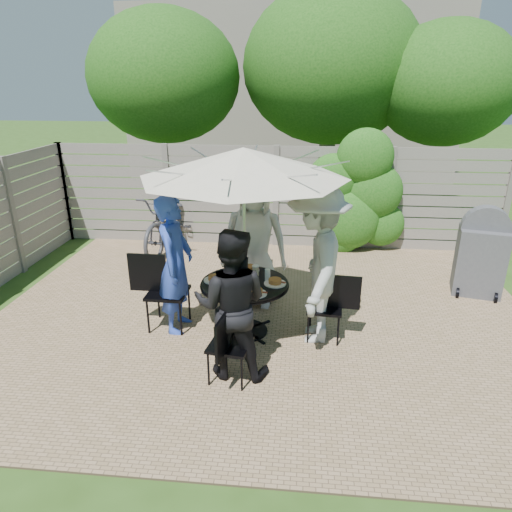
# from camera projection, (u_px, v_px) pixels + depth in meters

# --- Properties ---
(backyard_envelope) EXTENTS (60.00, 60.00, 5.00)m
(backyard_envelope) POSITION_uv_depth(u_px,v_px,m) (293.00, 91.00, 14.41)
(backyard_envelope) COLOR #2B4816
(backyard_envelope) RESTS_ON ground
(patio_table) EXTENTS (1.07, 1.07, 0.68)m
(patio_table) POSITION_uv_depth(u_px,v_px,m) (245.00, 298.00, 5.44)
(patio_table) COLOR black
(patio_table) RESTS_ON ground
(umbrella) EXTENTS (2.39, 2.39, 2.24)m
(umbrella) POSITION_uv_depth(u_px,v_px,m) (243.00, 163.00, 4.86)
(umbrella) COLOR silver
(umbrella) RESTS_ON ground
(chair_back) EXTENTS (0.50, 0.73, 0.99)m
(chair_back) POSITION_uv_depth(u_px,v_px,m) (256.00, 279.00, 6.40)
(chair_back) COLOR black
(chair_back) RESTS_ON ground
(person_back) EXTENTS (0.90, 0.61, 1.81)m
(person_back) POSITION_uv_depth(u_px,v_px,m) (254.00, 241.00, 6.05)
(person_back) COLOR silver
(person_back) RESTS_ON ground
(chair_left) EXTENTS (0.70, 0.47, 0.97)m
(chair_left) POSITION_uv_depth(u_px,v_px,m) (168.00, 306.00, 5.62)
(chair_left) COLOR black
(chair_left) RESTS_ON ground
(person_left) EXTENTS (0.43, 0.63, 1.69)m
(person_left) POSITION_uv_depth(u_px,v_px,m) (175.00, 265.00, 5.41)
(person_left) COLOR blue
(person_left) RESTS_ON ground
(chair_front) EXTENTS (0.46, 0.63, 0.83)m
(chair_front) POSITION_uv_depth(u_px,v_px,m) (230.00, 359.00, 4.63)
(chair_front) COLOR black
(chair_front) RESTS_ON ground
(person_front) EXTENTS (0.80, 0.63, 1.60)m
(person_front) POSITION_uv_depth(u_px,v_px,m) (231.00, 305.00, 4.55)
(person_front) COLOR black
(person_front) RESTS_ON ground
(chair_right) EXTENTS (0.61, 0.43, 0.83)m
(chair_right) POSITION_uv_depth(u_px,v_px,m) (325.00, 320.00, 5.40)
(chair_right) COLOR black
(chair_right) RESTS_ON ground
(person_right) EXTENTS (0.74, 1.24, 1.88)m
(person_right) POSITION_uv_depth(u_px,v_px,m) (317.00, 265.00, 5.17)
(person_right) COLOR #AEB0AB
(person_right) RESTS_ON ground
(plate_back) EXTENTS (0.26, 0.26, 0.06)m
(plate_back) POSITION_uv_depth(u_px,v_px,m) (249.00, 269.00, 5.69)
(plate_back) COLOR white
(plate_back) RESTS_ON patio_table
(plate_left) EXTENTS (0.26, 0.26, 0.06)m
(plate_left) POSITION_uv_depth(u_px,v_px,m) (215.00, 279.00, 5.40)
(plate_left) COLOR white
(plate_left) RESTS_ON patio_table
(plate_front) EXTENTS (0.26, 0.26, 0.06)m
(plate_front) POSITION_uv_depth(u_px,v_px,m) (239.00, 294.00, 5.02)
(plate_front) COLOR white
(plate_front) RESTS_ON patio_table
(plate_right) EXTENTS (0.26, 0.26, 0.06)m
(plate_right) POSITION_uv_depth(u_px,v_px,m) (275.00, 282.00, 5.31)
(plate_right) COLOR white
(plate_right) RESTS_ON patio_table
(plate_extra) EXTENTS (0.24, 0.24, 0.06)m
(plate_extra) POSITION_uv_depth(u_px,v_px,m) (256.00, 292.00, 5.06)
(plate_extra) COLOR white
(plate_extra) RESTS_ON patio_table
(glass_left) EXTENTS (0.07, 0.07, 0.14)m
(glass_left) POSITION_uv_depth(u_px,v_px,m) (221.00, 279.00, 5.28)
(glass_left) COLOR silver
(glass_left) RESTS_ON patio_table
(glass_front) EXTENTS (0.07, 0.07, 0.14)m
(glass_front) POSITION_uv_depth(u_px,v_px,m) (250.00, 287.00, 5.09)
(glass_front) COLOR silver
(glass_front) RESTS_ON patio_table
(glass_right) EXTENTS (0.07, 0.07, 0.14)m
(glass_right) POSITION_uv_depth(u_px,v_px,m) (268.00, 275.00, 5.40)
(glass_right) COLOR silver
(glass_right) RESTS_ON patio_table
(syrup_jug) EXTENTS (0.09, 0.09, 0.16)m
(syrup_jug) POSITION_uv_depth(u_px,v_px,m) (240.00, 274.00, 5.39)
(syrup_jug) COLOR #59280C
(syrup_jug) RESTS_ON patio_table
(coffee_cup) EXTENTS (0.08, 0.08, 0.12)m
(coffee_cup) POSITION_uv_depth(u_px,v_px,m) (256.00, 271.00, 5.54)
(coffee_cup) COLOR #C6B293
(coffee_cup) RESTS_ON patio_table
(bicycle) EXTENTS (1.00, 2.10, 1.06)m
(bicycle) POSITION_uv_depth(u_px,v_px,m) (171.00, 222.00, 8.19)
(bicycle) COLOR #333338
(bicycle) RESTS_ON ground
(bbq_grill) EXTENTS (0.73, 0.62, 1.30)m
(bbq_grill) POSITION_uv_depth(u_px,v_px,m) (481.00, 255.00, 6.43)
(bbq_grill) COLOR #515156
(bbq_grill) RESTS_ON ground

